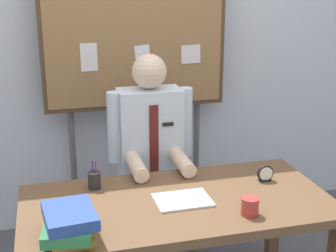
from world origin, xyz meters
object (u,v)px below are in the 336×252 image
object	(u,v)px
book_stack	(69,224)
bulletin_board	(135,27)
open_notebook	(183,200)
pen_holder	(94,180)
person	(151,168)
coffee_mug	(250,206)
desk	(177,215)
desk_clock	(265,174)

from	to	relation	value
book_stack	bulletin_board	bearing A→B (deg)	66.82
open_notebook	pen_holder	bearing A→B (deg)	147.01
open_notebook	pen_holder	distance (m)	0.51
person	pen_holder	world-z (taller)	person
coffee_mug	book_stack	bearing A→B (deg)	-179.94
desk	book_stack	distance (m)	0.64
book_stack	desk	bearing A→B (deg)	23.27
book_stack	coffee_mug	size ratio (longest dim) A/B	3.51
open_notebook	coffee_mug	world-z (taller)	coffee_mug
person	desk	bearing A→B (deg)	-90.00
bulletin_board	pen_holder	xyz separation A→B (m)	(-0.41, -0.84, -0.74)
book_stack	person	bearing A→B (deg)	57.16
person	bulletin_board	distance (m)	0.97
open_notebook	pen_holder	xyz separation A→B (m)	(-0.43, 0.28, 0.04)
open_notebook	desk_clock	distance (m)	0.55
desk	open_notebook	bearing A→B (deg)	-40.85
person	coffee_mug	xyz separation A→B (m)	(0.30, -0.89, 0.12)
bulletin_board	desk_clock	world-z (taller)	bulletin_board
pen_holder	book_stack	bearing A→B (deg)	-108.37
person	bulletin_board	bearing A→B (deg)	90.00
desk	bulletin_board	xyz separation A→B (m)	(0.00, 1.09, 0.88)
book_stack	pen_holder	world-z (taller)	pen_holder
desk_clock	coffee_mug	bearing A→B (deg)	-125.41
desk	book_stack	world-z (taller)	book_stack
book_stack	pen_holder	size ratio (longest dim) A/B	1.97
person	pen_holder	xyz separation A→B (m)	(-0.41, -0.38, 0.12)
desk	pen_holder	xyz separation A→B (m)	(-0.41, 0.26, 0.13)
desk_clock	book_stack	bearing A→B (deg)	-162.45
open_notebook	coffee_mug	bearing A→B (deg)	-39.02
person	book_stack	distance (m)	1.07
desk_clock	coffee_mug	world-z (taller)	desk_clock
book_stack	desk_clock	distance (m)	1.18
bulletin_board	person	bearing A→B (deg)	-90.00
pen_holder	bulletin_board	bearing A→B (deg)	64.07
desk_clock	coffee_mug	xyz separation A→B (m)	(-0.25, -0.36, 0.00)
desk_clock	desk	bearing A→B (deg)	-168.76
coffee_mug	person	bearing A→B (deg)	108.77
open_notebook	pen_holder	world-z (taller)	pen_holder
desk_clock	open_notebook	bearing A→B (deg)	-166.23
book_stack	open_notebook	distance (m)	0.64
coffee_mug	pen_holder	size ratio (longest dim) A/B	0.56
person	bulletin_board	world-z (taller)	bulletin_board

